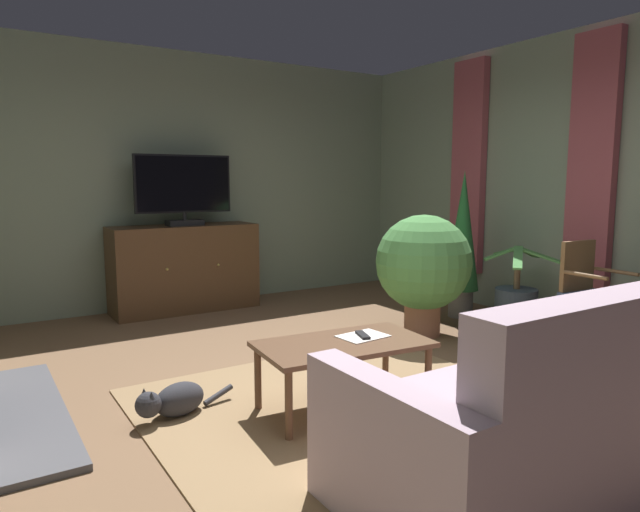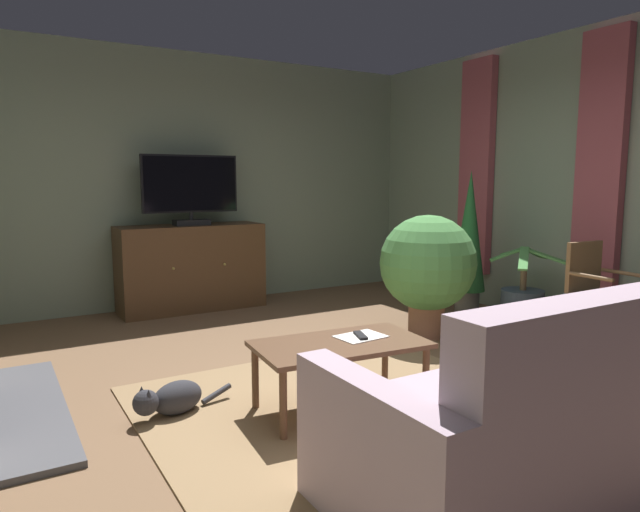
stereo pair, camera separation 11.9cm
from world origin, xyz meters
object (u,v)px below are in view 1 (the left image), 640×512
(potted_plant_on_hearth_side, at_px, (463,238))
(cat, at_px, (174,400))
(potted_plant_tall_palm_by_window, at_px, (516,305))
(sofa_floral, at_px, (520,428))
(side_chair_mid_row, at_px, (593,292))
(television, at_px, (184,188))
(potted_plant_leafy_by_curtain, at_px, (423,265))
(tv_cabinet, at_px, (185,270))
(folded_newspaper, at_px, (363,336))
(tv_remote, at_px, (363,335))
(coffee_table, at_px, (343,349))

(potted_plant_on_hearth_side, xyz_separation_m, cat, (-3.36, -0.87, -0.72))
(potted_plant_on_hearth_side, bearing_deg, potted_plant_tall_palm_by_window, -78.72)
(sofa_floral, relative_size, side_chair_mid_row, 1.72)
(television, bearing_deg, potted_plant_leafy_by_curtain, -54.40)
(tv_cabinet, relative_size, sofa_floral, 0.99)
(tv_cabinet, height_order, television, television)
(potted_plant_on_hearth_side, bearing_deg, folded_newspaper, -150.10)
(potted_plant_on_hearth_side, bearing_deg, tv_cabinet, 141.70)
(side_chair_mid_row, height_order, potted_plant_tall_palm_by_window, side_chair_mid_row)
(tv_cabinet, distance_m, potted_plant_leafy_by_curtain, 2.65)
(potted_plant_leafy_by_curtain, relative_size, cat, 1.70)
(television, relative_size, cat, 1.59)
(tv_remote, bearing_deg, cat, -93.04)
(potted_plant_tall_palm_by_window, bearing_deg, potted_plant_leafy_by_curtain, 163.04)
(television, relative_size, sofa_floral, 0.66)
(folded_newspaper, distance_m, potted_plant_tall_palm_by_window, 2.49)
(coffee_table, xyz_separation_m, folded_newspaper, (0.17, 0.03, 0.05))
(potted_plant_on_hearth_side, relative_size, cat, 2.32)
(coffee_table, xyz_separation_m, cat, (-0.93, 0.46, -0.28))
(sofa_floral, height_order, cat, sofa_floral)
(coffee_table, relative_size, cat, 1.67)
(coffee_table, xyz_separation_m, tv_remote, (0.17, 0.02, 0.06))
(sofa_floral, bearing_deg, potted_plant_leafy_by_curtain, 56.39)
(sofa_floral, bearing_deg, folded_newspaper, 87.13)
(tv_remote, distance_m, folded_newspaper, 0.01)
(television, height_order, coffee_table, television)
(side_chair_mid_row, bearing_deg, potted_plant_tall_palm_by_window, 83.53)
(coffee_table, relative_size, potted_plant_leafy_by_curtain, 0.98)
(coffee_table, distance_m, cat, 1.07)
(television, relative_size, side_chair_mid_row, 1.14)
(television, height_order, potted_plant_leafy_by_curtain, television)
(sofa_floral, bearing_deg, cat, 121.61)
(side_chair_mid_row, distance_m, cat, 3.45)
(potted_plant_leafy_by_curtain, bearing_deg, folded_newspaper, -145.35)
(coffee_table, height_order, side_chair_mid_row, side_chair_mid_row)
(side_chair_mid_row, relative_size, potted_plant_tall_palm_by_window, 1.09)
(coffee_table, height_order, potted_plant_leafy_by_curtain, potted_plant_leafy_by_curtain)
(side_chair_mid_row, bearing_deg, potted_plant_on_hearth_side, 91.02)
(coffee_table, xyz_separation_m, potted_plant_leafy_by_curtain, (1.60, 1.01, 0.27))
(sofa_floral, xyz_separation_m, side_chair_mid_row, (2.35, 1.12, 0.17))
(tv_cabinet, bearing_deg, cat, -110.50)
(side_chair_mid_row, bearing_deg, television, 126.19)
(tv_cabinet, xyz_separation_m, potted_plant_leafy_by_curtain, (1.51, -2.16, 0.21))
(television, bearing_deg, cat, -110.87)
(tv_cabinet, bearing_deg, side_chair_mid_row, -54.25)
(sofa_floral, xyz_separation_m, potted_plant_tall_palm_by_window, (2.44, 1.95, -0.10))
(tv_cabinet, distance_m, television, 0.90)
(cat, bearing_deg, sofa_floral, -58.39)
(tv_remote, xyz_separation_m, folded_newspaper, (0.01, 0.01, -0.01))
(folded_newspaper, height_order, potted_plant_leafy_by_curtain, potted_plant_leafy_by_curtain)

